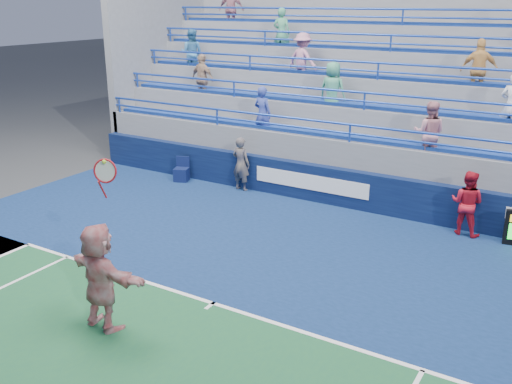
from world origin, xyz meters
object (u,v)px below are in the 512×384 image
Objects in this scene: tennis_player at (100,277)px; line_judge at (241,164)px; judge_chair at (182,174)px; ball_girl at (467,203)px.

tennis_player is 1.91× the size of line_judge.
line_judge is at bearing 104.79° from tennis_player.
line_judge is at bearing 5.89° from judge_chair.
judge_chair is 0.47× the size of ball_girl.
judge_chair is 2.24m from line_judge.
tennis_player is at bearing 66.35° from ball_girl.
judge_chair is at bearing 8.01° from ball_girl.
tennis_player is 1.93× the size of ball_girl.
tennis_player is 8.16m from line_judge.
ball_girl is (4.64, 7.83, -0.18)m from tennis_player.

